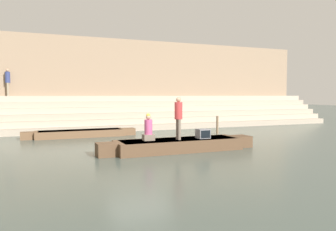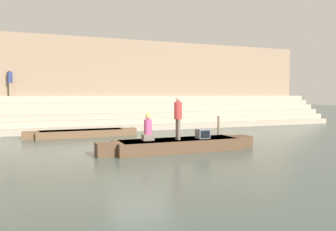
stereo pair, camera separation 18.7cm
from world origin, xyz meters
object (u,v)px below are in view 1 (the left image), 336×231
object	(u,v)px
rowboat_main	(179,145)
mooring_post	(217,125)
person_standing	(178,115)
tv_set	(203,134)
moored_boat_shore	(81,133)
person_on_steps	(8,80)
person_rowing	(148,129)

from	to	relation	value
rowboat_main	mooring_post	bearing A→B (deg)	46.17
person_standing	rowboat_main	bearing A→B (deg)	62.04
tv_set	moored_boat_shore	distance (m)	7.56
rowboat_main	moored_boat_shore	world-z (taller)	rowboat_main
rowboat_main	person_on_steps	distance (m)	13.27
tv_set	moored_boat_shore	bearing A→B (deg)	128.48
moored_boat_shore	person_standing	bearing A→B (deg)	-64.97
person_rowing	person_on_steps	distance (m)	12.41
person_rowing	mooring_post	world-z (taller)	person_rowing
tv_set	person_on_steps	size ratio (longest dim) A/B	0.29
person_rowing	person_on_steps	size ratio (longest dim) A/B	0.63
tv_set	mooring_post	size ratio (longest dim) A/B	0.47
person_on_steps	mooring_post	bearing A→B (deg)	36.77
person_rowing	person_on_steps	world-z (taller)	person_on_steps
rowboat_main	mooring_post	xyz separation A→B (m)	(4.55, 4.62, 0.27)
person_standing	tv_set	world-z (taller)	person_standing
mooring_post	rowboat_main	bearing A→B (deg)	-134.56
rowboat_main	person_standing	size ratio (longest dim) A/B	3.91
moored_boat_shore	mooring_post	size ratio (longest dim) A/B	5.74
moored_boat_shore	tv_set	bearing A→B (deg)	-57.32
moored_boat_shore	mooring_post	xyz separation A→B (m)	(7.70, -1.52, 0.32)
person_on_steps	person_standing	bearing A→B (deg)	7.30
mooring_post	person_on_steps	size ratio (longest dim) A/B	0.61
person_standing	person_on_steps	bearing A→B (deg)	126.77
person_rowing	tv_set	world-z (taller)	person_rowing
rowboat_main	tv_set	bearing A→B (deg)	-7.29
person_standing	person_on_steps	distance (m)	13.12
person_standing	moored_boat_shore	xyz separation A→B (m)	(-3.06, 6.28, -1.28)
person_rowing	person_on_steps	xyz separation A→B (m)	(-5.71, 10.77, 2.31)
tv_set	mooring_post	world-z (taller)	mooring_post
rowboat_main	tv_set	world-z (taller)	tv_set
mooring_post	person_on_steps	world-z (taller)	person_on_steps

